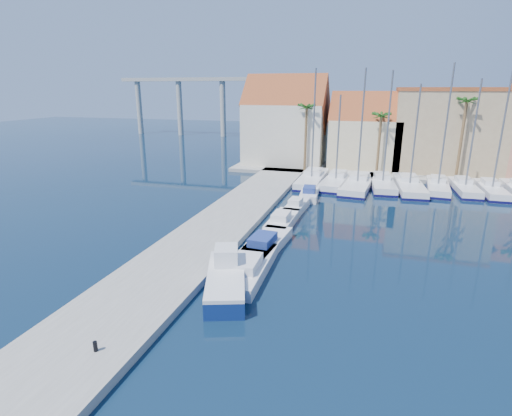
% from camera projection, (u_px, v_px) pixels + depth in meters
% --- Properties ---
extents(ground, '(260.00, 260.00, 0.00)m').
position_uv_depth(ground, '(273.00, 366.00, 17.74)').
color(ground, black).
rests_on(ground, ground).
extents(quay_west, '(6.00, 77.00, 0.50)m').
position_uv_depth(quay_west, '(207.00, 237.00, 32.52)').
color(quay_west, gray).
rests_on(quay_west, ground).
extents(shore_north, '(54.00, 16.00, 0.50)m').
position_uv_depth(shore_north, '(419.00, 170.00, 58.96)').
color(shore_north, gray).
rests_on(shore_north, ground).
extents(bollard, '(0.19, 0.19, 0.49)m').
position_uv_depth(bollard, '(95.00, 346.00, 17.91)').
color(bollard, black).
rests_on(bollard, quay_west).
extents(fishing_boat, '(4.24, 6.99, 2.32)m').
position_uv_depth(fishing_boat, '(226.00, 278.00, 24.32)').
color(fishing_boat, navy).
rests_on(fishing_boat, ground).
extents(motorboat_west_0, '(2.61, 7.54, 1.40)m').
position_uv_depth(motorboat_west_0, '(248.00, 267.00, 26.36)').
color(motorboat_west_0, white).
rests_on(motorboat_west_0, ground).
extents(motorboat_west_1, '(2.78, 7.13, 1.40)m').
position_uv_depth(motorboat_west_1, '(265.00, 244.00, 30.32)').
color(motorboat_west_1, white).
rests_on(motorboat_west_1, ground).
extents(motorboat_west_2, '(2.07, 6.14, 1.40)m').
position_uv_depth(motorboat_west_2, '(282.00, 220.00, 35.71)').
color(motorboat_west_2, white).
rests_on(motorboat_west_2, ground).
extents(motorboat_west_3, '(1.92, 5.18, 1.40)m').
position_uv_depth(motorboat_west_3, '(297.00, 206.00, 40.06)').
color(motorboat_west_3, white).
rests_on(motorboat_west_3, ground).
extents(motorboat_west_4, '(2.35, 5.97, 1.40)m').
position_uv_depth(motorboat_west_4, '(309.00, 193.00, 44.97)').
color(motorboat_west_4, white).
rests_on(motorboat_west_4, ground).
extents(sailboat_0, '(3.07, 11.04, 14.16)m').
position_uv_depth(sailboat_0, '(312.00, 178.00, 51.96)').
color(sailboat_0, white).
rests_on(sailboat_0, ground).
extents(sailboat_1, '(3.59, 10.53, 11.12)m').
position_uv_depth(sailboat_1, '(337.00, 181.00, 50.79)').
color(sailboat_1, white).
rests_on(sailboat_1, ground).
extents(sailboat_2, '(4.05, 11.82, 14.08)m').
position_uv_depth(sailboat_2, '(358.00, 183.00, 49.32)').
color(sailboat_2, white).
rests_on(sailboat_2, ground).
extents(sailboat_3, '(3.49, 10.21, 13.86)m').
position_uv_depth(sailboat_3, '(382.00, 183.00, 49.56)').
color(sailboat_3, white).
rests_on(sailboat_3, ground).
extents(sailboat_4, '(3.67, 11.12, 12.36)m').
position_uv_depth(sailboat_4, '(409.00, 185.00, 48.48)').
color(sailboat_4, white).
rests_on(sailboat_4, ground).
extents(sailboat_5, '(3.10, 9.22, 14.56)m').
position_uv_depth(sailboat_5, '(438.00, 186.00, 47.89)').
color(sailboat_5, white).
rests_on(sailboat_5, ground).
extents(sailboat_6, '(2.61, 8.71, 12.89)m').
position_uv_depth(sailboat_6, '(464.00, 187.00, 47.33)').
color(sailboat_6, white).
rests_on(sailboat_6, ground).
extents(sailboat_7, '(2.30, 8.52, 14.83)m').
position_uv_depth(sailboat_7, '(491.00, 189.00, 46.33)').
color(sailboat_7, white).
rests_on(sailboat_7, ground).
extents(building_0, '(12.30, 9.00, 13.50)m').
position_uv_depth(building_0, '(286.00, 124.00, 61.72)').
color(building_0, beige).
rests_on(building_0, shore_north).
extents(building_1, '(10.30, 8.00, 11.00)m').
position_uv_depth(building_1, '(365.00, 135.00, 58.78)').
color(building_1, beige).
rests_on(building_1, shore_north).
extents(building_2, '(14.20, 10.20, 11.50)m').
position_uv_depth(building_2, '(446.00, 129.00, 56.41)').
color(building_2, tan).
rests_on(building_2, shore_north).
extents(palm_0, '(2.60, 2.60, 10.15)m').
position_uv_depth(palm_0, '(307.00, 109.00, 55.30)').
color(palm_0, brown).
rests_on(palm_0, shore_north).
extents(palm_1, '(2.60, 2.60, 9.15)m').
position_uv_depth(palm_1, '(381.00, 118.00, 52.83)').
color(palm_1, brown).
rests_on(palm_1, shore_north).
extents(palm_2, '(2.60, 2.60, 11.15)m').
position_uv_depth(palm_2, '(467.00, 104.00, 49.54)').
color(palm_2, brown).
rests_on(palm_2, shore_north).
extents(viaduct, '(48.00, 2.20, 14.45)m').
position_uv_depth(viaduct, '(204.00, 95.00, 100.73)').
color(viaduct, '#9E9E99').
rests_on(viaduct, ground).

